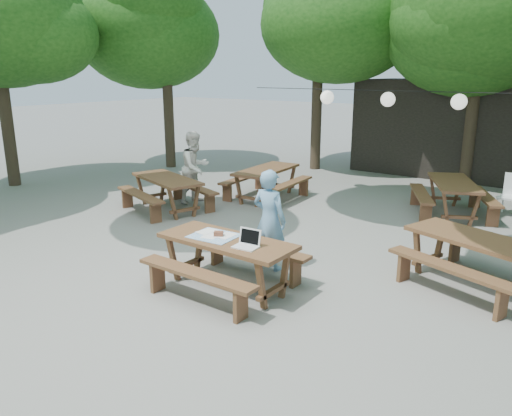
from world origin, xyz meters
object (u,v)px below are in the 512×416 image
object	(u,v)px
woman	(269,220)
picnic_table_nw	(167,193)
second_person	(195,167)
main_picnic_table	(227,263)
plastic_chair	(509,204)

from	to	relation	value
woman	picnic_table_nw	bearing A→B (deg)	-21.33
woman	second_person	size ratio (longest dim) A/B	0.94
main_picnic_table	woman	distance (m)	1.08
main_picnic_table	woman	size ratio (longest dim) A/B	1.25
second_person	plastic_chair	bearing A→B (deg)	-60.91
main_picnic_table	plastic_chair	world-z (taller)	plastic_chair
woman	second_person	xyz separation A→B (m)	(-3.77, 2.38, 0.05)
picnic_table_nw	woman	bearing A→B (deg)	-3.61
picnic_table_nw	main_picnic_table	bearing A→B (deg)	-15.71
main_picnic_table	second_person	size ratio (longest dim) A/B	1.18
second_person	plastic_chair	distance (m)	7.05
woman	plastic_chair	bearing A→B (deg)	-114.33
plastic_chair	picnic_table_nw	bearing A→B (deg)	-138.75
plastic_chair	woman	bearing A→B (deg)	-105.84
main_picnic_table	picnic_table_nw	size ratio (longest dim) A/B	0.87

